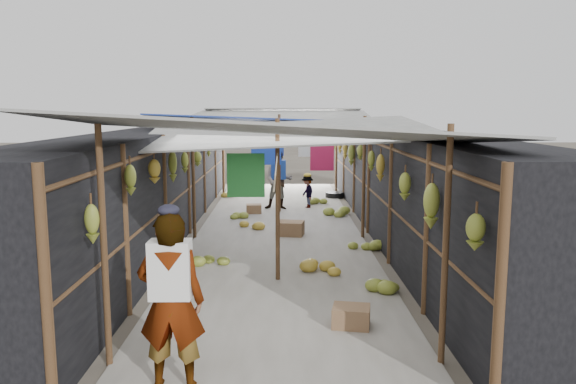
{
  "coord_description": "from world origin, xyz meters",
  "views": [
    {
      "loc": [
        0.07,
        -5.75,
        2.75
      ],
      "look_at": [
        0.18,
        4.31,
        1.25
      ],
      "focal_mm": 35.0,
      "sensor_mm": 36.0,
      "label": 1
    }
  ],
  "objects_px": {
    "crate_near": "(351,317)",
    "vendor_elderly": "(171,301)",
    "vendor_seated": "(307,192)",
    "black_basin": "(334,195)",
    "shopper_blue": "(279,180)"
  },
  "relations": [
    {
      "from": "crate_near",
      "to": "vendor_elderly",
      "type": "height_order",
      "value": "vendor_elderly"
    },
    {
      "from": "crate_near",
      "to": "vendor_seated",
      "type": "xyz_separation_m",
      "value": [
        -0.17,
        8.59,
        0.32
      ]
    },
    {
      "from": "vendor_elderly",
      "to": "vendor_seated",
      "type": "distance_m",
      "value": 10.27
    },
    {
      "from": "crate_near",
      "to": "black_basin",
      "type": "distance_m",
      "value": 10.46
    },
    {
      "from": "crate_near",
      "to": "black_basin",
      "type": "height_order",
      "value": "crate_near"
    },
    {
      "from": "vendor_elderly",
      "to": "vendor_seated",
      "type": "height_order",
      "value": "vendor_elderly"
    },
    {
      "from": "vendor_seated",
      "to": "vendor_elderly",
      "type": "bearing_deg",
      "value": -27.81
    },
    {
      "from": "black_basin",
      "to": "vendor_seated",
      "type": "xyz_separation_m",
      "value": [
        -0.93,
        -1.84,
        0.37
      ]
    },
    {
      "from": "black_basin",
      "to": "vendor_elderly",
      "type": "distance_m",
      "value": 12.28
    },
    {
      "from": "crate_near",
      "to": "shopper_blue",
      "type": "xyz_separation_m",
      "value": [
        -0.97,
        8.42,
        0.67
      ]
    },
    {
      "from": "crate_near",
      "to": "shopper_blue",
      "type": "bearing_deg",
      "value": 107.27
    },
    {
      "from": "crate_near",
      "to": "black_basin",
      "type": "bearing_deg",
      "value": 96.55
    },
    {
      "from": "black_basin",
      "to": "shopper_blue",
      "type": "xyz_separation_m",
      "value": [
        -1.73,
        -2.01,
        0.72
      ]
    },
    {
      "from": "shopper_blue",
      "to": "vendor_seated",
      "type": "bearing_deg",
      "value": 17.87
    },
    {
      "from": "vendor_elderly",
      "to": "shopper_blue",
      "type": "relative_size",
      "value": 1.1
    }
  ]
}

